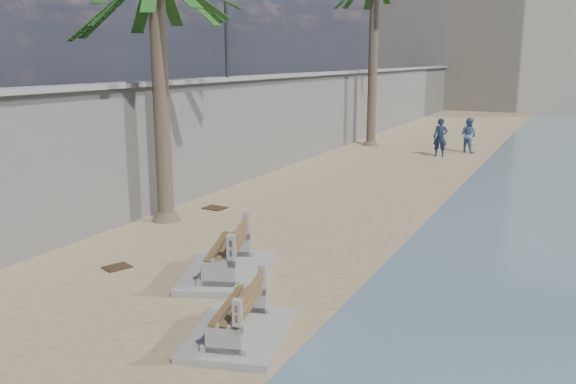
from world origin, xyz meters
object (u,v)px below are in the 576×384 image
(bench_near, at_px, (228,255))
(person_b, at_px, (468,133))
(person_a, at_px, (441,135))
(bench_far, at_px, (238,315))

(bench_near, height_order, person_b, person_b)
(bench_near, height_order, person_a, person_a)
(bench_far, relative_size, person_b, 1.31)
(bench_far, bearing_deg, person_b, 90.25)
(bench_near, xyz_separation_m, person_b, (1.47, 18.66, 0.45))
(person_a, xyz_separation_m, person_b, (0.91, 1.72, -0.08))
(bench_far, height_order, person_a, person_a)
(person_b, bearing_deg, person_a, 85.39)
(bench_near, distance_m, person_a, 16.95)
(bench_near, distance_m, person_b, 18.72)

